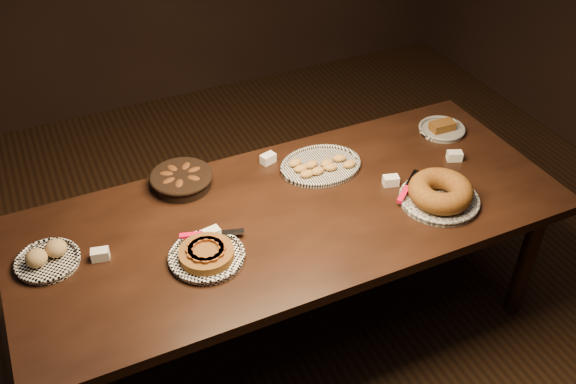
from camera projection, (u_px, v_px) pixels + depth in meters
name	position (u px, v px, depth m)	size (l,w,h in m)	color
ground	(292.00, 325.00, 3.24)	(5.00, 5.00, 0.00)	black
buffet_table	(293.00, 224.00, 2.83)	(2.40, 1.00, 0.75)	black
apple_tart_plate	(207.00, 255.00, 2.54)	(0.35, 0.31, 0.06)	white
madeleine_platter	(321.00, 166.00, 3.02)	(0.39, 0.32, 0.04)	black
bundt_cake_plate	(440.00, 193.00, 2.80)	(0.37, 0.40, 0.11)	black
croissant_basket	(181.00, 179.00, 2.90)	(0.32, 0.32, 0.07)	black
bread_roll_plate	(47.00, 258.00, 2.52)	(0.26, 0.26, 0.08)	white
loaf_plate	(442.00, 129.00, 3.27)	(0.24, 0.24, 0.06)	black
tent_cards	(293.00, 194.00, 2.84)	(1.77, 0.46, 0.04)	white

